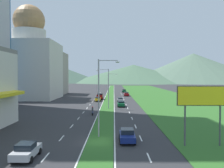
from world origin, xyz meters
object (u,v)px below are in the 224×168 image
at_px(street_lamp_mid, 107,86).
at_px(car_0, 121,104).
at_px(street_lamp_far, 109,84).
at_px(car_1, 127,135).
at_px(car_6, 98,99).
at_px(car_4, 126,94).
at_px(car_3, 120,100).
at_px(billboard_roadside, 203,99).
at_px(motorcycle_rider, 93,111).
at_px(street_lamp_near, 101,93).
at_px(car_2, 26,151).
at_px(pickup_truck_0, 100,97).
at_px(car_5, 124,91).

relative_size(street_lamp_mid, car_0, 2.11).
distance_m(street_lamp_far, car_1, 56.99).
bearing_deg(street_lamp_mid, car_6, 101.27).
height_order(car_4, car_6, car_4).
bearing_deg(car_3, car_1, -0.47).
xyz_separation_m(billboard_roadside, car_4, (-4.95, 69.72, -4.59)).
bearing_deg(car_0, car_6, -152.30).
distance_m(car_6, motorcycle_rider, 27.31).
xyz_separation_m(street_lamp_near, car_0, (3.60, 31.58, -5.04)).
relative_size(billboard_roadside, car_1, 1.65).
relative_size(car_1, motorcycle_rider, 2.10).
distance_m(car_2, pickup_truck_0, 59.68).
bearing_deg(car_2, pickup_truck_0, -3.46).
distance_m(car_5, pickup_truck_0, 38.50).
bearing_deg(car_4, street_lamp_mid, -10.05).
distance_m(street_lamp_far, car_5, 34.93).
xyz_separation_m(billboard_roadside, car_2, (-18.59, -4.17, -4.60)).
bearing_deg(car_1, car_6, -171.79).
bearing_deg(car_4, street_lamp_far, -31.33).
relative_size(street_lamp_near, car_0, 2.19).
relative_size(street_lamp_near, car_2, 2.50).
xyz_separation_m(car_5, motorcycle_rider, (-9.60, -70.76, -0.01)).
bearing_deg(motorcycle_rider, car_4, -11.28).
distance_m(street_lamp_far, car_4, 13.78).
distance_m(car_0, car_6, 15.24).
relative_size(car_3, car_5, 0.96).
bearing_deg(car_3, car_0, -0.54).
height_order(street_lamp_mid, motorcycle_rider, street_lamp_mid).
relative_size(car_1, car_6, 0.89).
relative_size(street_lamp_mid, car_4, 2.12).
distance_m(street_lamp_near, car_6, 45.49).
xyz_separation_m(street_lamp_mid, car_6, (-3.54, 17.78, -4.92)).
relative_size(street_lamp_far, pickup_truck_0, 1.68).
height_order(street_lamp_mid, car_5, street_lamp_mid).
xyz_separation_m(car_0, car_6, (-7.08, 13.49, -0.05)).
bearing_deg(street_lamp_mid, car_0, 50.44).
distance_m(street_lamp_near, car_2, 11.77).
bearing_deg(pickup_truck_0, motorcycle_rider, -179.17).
relative_size(street_lamp_mid, billboard_roadside, 1.42).
xyz_separation_m(billboard_roadside, car_1, (-8.47, 1.88, -4.60)).
height_order(street_lamp_far, pickup_truck_0, street_lamp_far).
xyz_separation_m(street_lamp_far, car_1, (3.24, -56.72, -4.51)).
relative_size(car_5, motorcycle_rider, 2.36).
distance_m(car_0, pickup_truck_0, 20.92).
relative_size(street_lamp_mid, pickup_truck_0, 1.82).
bearing_deg(car_1, car_2, -59.13).
relative_size(street_lamp_near, car_6, 2.17).
relative_size(car_3, car_6, 0.96).
bearing_deg(car_0, street_lamp_far, -171.32).
height_order(street_lamp_far, car_6, street_lamp_far).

